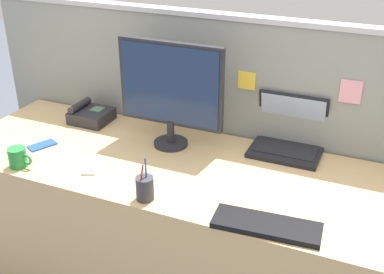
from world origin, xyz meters
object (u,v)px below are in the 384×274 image
cell_phone_silver_slab (91,167)px  coffee_mug (18,157)px  pen_cup (145,188)px  desktop_monitor (170,88)px  desk_phone (91,115)px  laptop (289,136)px  keyboard_main (267,225)px  cell_phone_blue_case (42,145)px

cell_phone_silver_slab → coffee_mug: size_ratio=1.17×
pen_cup → cell_phone_silver_slab: bearing=160.0°
desktop_monitor → desk_phone: bearing=172.5°
cell_phone_silver_slab → desktop_monitor: bearing=34.2°
desktop_monitor → pen_cup: 0.53m
desk_phone → pen_cup: bearing=-41.1°
desk_phone → desktop_monitor: bearing=-7.5°
desktop_monitor → coffee_mug: 0.73m
desk_phone → coffee_mug: bearing=-92.5°
laptop → desktop_monitor: bearing=-161.8°
laptop → desk_phone: size_ratio=1.65×
laptop → coffee_mug: (-1.04, -0.62, -0.02)m
coffee_mug → desktop_monitor: bearing=41.1°
cell_phone_silver_slab → coffee_mug: bearing=179.1°
laptop → pen_cup: (-0.41, -0.63, -0.02)m
cell_phone_silver_slab → keyboard_main: bearing=-30.0°
coffee_mug → keyboard_main: bearing=0.1°
pen_cup → desk_phone: bearing=138.9°
pen_cup → cell_phone_blue_case: 0.69m
keyboard_main → pen_cup: bearing=176.3°
laptop → cell_phone_silver_slab: 0.90m
keyboard_main → coffee_mug: (-1.11, -0.00, 0.03)m
desk_phone → cell_phone_silver_slab: 0.49m
desktop_monitor → cell_phone_blue_case: size_ratio=3.97×
pen_cup → cell_phone_silver_slab: 0.36m
keyboard_main → pen_cup: (-0.48, -0.01, 0.04)m
coffee_mug → cell_phone_blue_case: bearing=99.1°
pen_cup → desktop_monitor: bearing=102.9°
laptop → cell_phone_blue_case: laptop is taller
cell_phone_blue_case → cell_phone_silver_slab: bearing=13.1°
laptop → coffee_mug: size_ratio=2.74×
desktop_monitor → desk_phone: 0.56m
desk_phone → cell_phone_silver_slab: bearing=-56.2°
cell_phone_blue_case → cell_phone_silver_slab: same height
desktop_monitor → cell_phone_silver_slab: desktop_monitor is taller
desktop_monitor → cell_phone_blue_case: 0.67m
desktop_monitor → cell_phone_silver_slab: (-0.23, -0.34, -0.28)m
desktop_monitor → keyboard_main: bearing=-37.5°
desk_phone → keyboard_main: (1.09, -0.52, -0.02)m
desktop_monitor → desk_phone: (-0.50, 0.07, -0.25)m
keyboard_main → cell_phone_blue_case: keyboard_main is taller
laptop → cell_phone_blue_case: 1.15m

